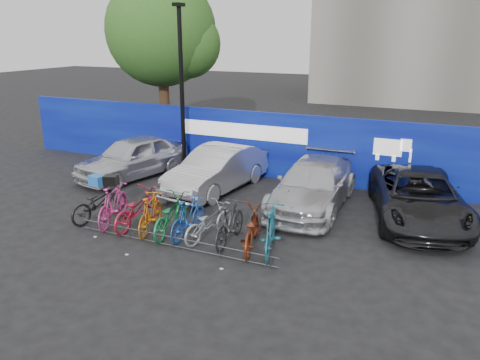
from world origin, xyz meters
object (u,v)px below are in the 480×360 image
Objects in this scene: tree at (166,34)px; bike_8 at (251,229)px; bike_6 at (209,222)px; bike_5 at (188,217)px; bike_rack at (173,241)px; bike_1 at (113,204)px; bike_9 at (271,230)px; bike_3 at (150,213)px; car_3 at (418,197)px; car_2 at (313,185)px; car_0 at (133,157)px; bike_7 at (230,223)px; lamppost at (182,85)px; car_1 at (217,169)px; bike_2 at (137,209)px; bike_4 at (170,215)px; bike_0 at (99,202)px.

bike_8 is at bearing -49.09° from tree.
bike_5 is at bearing 19.03° from bike_6.
bike_rack is 2.44m from bike_1.
bike_9 reaches higher than bike_8.
bike_1 is at bearing -15.51° from bike_3.
bike_9 is at bearing -144.31° from car_3.
bike_8 is at bearing -101.11° from car_2.
bike_3 is at bearing 149.66° from bike_rack.
car_0 is at bearing 175.95° from car_2.
bike_7 is at bearing 34.60° from bike_rack.
lamppost is 1.37× the size of car_1.
car_1 is (3.53, -0.13, -0.02)m from car_0.
bike_4 is (1.08, -0.02, 0.00)m from bike_2.
car_2 is at bearing 11.68° from car_0.
bike_rack is at bearing 117.69° from bike_4.
bike_2 and bike_4 have the same top height.
bike_2 is 1.10× the size of bike_6.
bike_4 is 1.71m from bike_7.
lamppost is 1.38× the size of car_0.
bike_2 is (1.60, -5.23, -2.75)m from lamppost.
car_0 reaches higher than bike_4.
car_1 reaches higher than bike_5.
car_1 is at bearing -107.23° from bike_0.
bike_9 is (0.52, -0.02, 0.08)m from bike_8.
bike_5 is (-5.36, -3.61, -0.18)m from car_3.
bike_3 is at bearing -83.55° from car_1.
bike_4 is (-5.90, -3.63, -0.18)m from car_3.
car_2 is 4.98m from bike_3.
car_2 is at bearing 60.37° from bike_rack.
bike_7 is 1.12m from bike_9.
car_1 is (2.20, -1.57, -2.54)m from lamppost.
car_0 is (2.25, -6.10, -4.31)m from tree.
bike_5 is at bearing 173.04° from bike_3.
car_2 reaches higher than car_3.
car_2 is at bearing -136.79° from bike_0.
bike_6 is (-4.79, -3.56, -0.23)m from car_3.
car_2 is 2.48× the size of bike_4.
bike_8 is (4.98, -5.22, -2.76)m from lamppost.
car_1 is 4.60m from bike_8.
lamppost is 8.06m from bike_9.
car_0 is 1.00× the size of car_1.
bike_9 is (2.31, 0.76, 0.43)m from bike_rack.
bike_1 is at bearing -45.89° from car_0.
bike_4 is (6.25, -9.91, -4.55)m from tree.
bike_3 is 0.88× the size of bike_4.
bike_9 reaches higher than bike_4.
bike_8 is (4.68, 0.02, 0.01)m from bike_0.
bike_2 is 1.00× the size of bike_4.
lamppost reaches higher than bike_9.
car_2 is at bearing -157.34° from bike_1.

